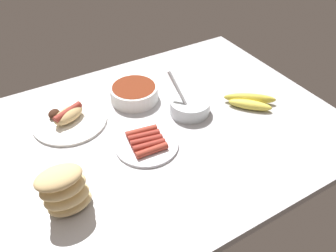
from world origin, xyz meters
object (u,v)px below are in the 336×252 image
at_px(banana_bunch, 250,101).
at_px(bowl_chili, 134,93).
at_px(bowl_coleslaw, 190,106).
at_px(bread_stack, 65,191).
at_px(plate_hotdog_assembled, 69,118).
at_px(plate_sausages, 147,143).

relative_size(banana_bunch, bowl_chili, 0.99).
relative_size(bowl_coleslaw, banana_bunch, 0.84).
distance_m(bread_stack, bowl_chili, 0.51).
bearing_deg(bowl_coleslaw, bowl_chili, -51.07).
height_order(bread_stack, bowl_coleslaw, bowl_coleslaw).
bearing_deg(plate_hotdog_assembled, bowl_coleslaw, 157.34).
bearing_deg(bread_stack, bowl_coleslaw, -159.49).
xyz_separation_m(bread_stack, bowl_coleslaw, (-0.49, -0.19, -0.04)).
bearing_deg(bowl_chili, plate_sausages, 72.91).
height_order(bread_stack, plate_hotdog_assembled, bread_stack).
bearing_deg(bread_stack, banana_bunch, -171.32).
distance_m(banana_bunch, plate_hotdog_assembled, 0.64).
bearing_deg(plate_sausages, bowl_chili, -107.09).
relative_size(bowl_coleslaw, bowl_chili, 0.83).
bearing_deg(banana_bunch, bowl_chili, -35.47).
bearing_deg(bowl_coleslaw, plate_sausages, 19.64).
height_order(bowl_chili, plate_hotdog_assembled, same).
bearing_deg(bread_stack, plate_hotdog_assembled, -107.59).
distance_m(bowl_coleslaw, bowl_chili, 0.22).
xyz_separation_m(plate_sausages, plate_hotdog_assembled, (0.17, -0.24, 0.01)).
xyz_separation_m(plate_sausages, bowl_coleslaw, (-0.21, -0.08, 0.02)).
bearing_deg(bowl_coleslaw, bread_stack, 20.51).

